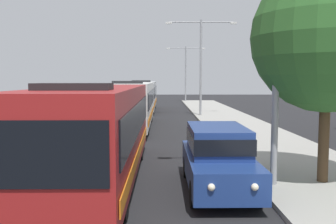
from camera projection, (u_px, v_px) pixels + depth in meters
The scene contains 8 objects.
bus_lead at pixel (99, 129), 12.11m from camera, with size 2.58×11.40×3.21m.
bus_second_in_line at pixel (133, 103), 25.63m from camera, with size 2.58×12.19×3.21m.
bus_middle at pixel (143, 95), 39.27m from camera, with size 2.58×12.14×3.21m.
white_suv at pixel (218, 155), 11.14m from camera, with size 1.86×4.95×1.90m.
streetlamp_near at pixel (278, 9), 10.82m from camera, with size 4.99×0.28×8.62m.
streetlamp_mid at pixel (201, 57), 32.69m from camera, with size 6.19×0.28×8.31m.
streetlamp_far at pixel (186, 68), 54.57m from camera, with size 5.61×0.28×7.91m.
roadside_tree at pixel (327, 37), 11.19m from camera, with size 4.55×4.55×6.69m.
Camera 1 is at (0.77, -1.28, 3.30)m, focal length 39.97 mm.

